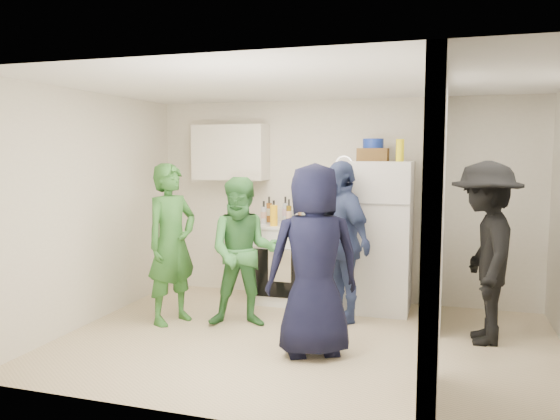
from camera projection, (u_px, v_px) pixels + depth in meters
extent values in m
plane|color=beige|center=(306.00, 342.00, 5.36)|extent=(4.80, 4.80, 0.00)
plane|color=silver|center=(340.00, 200.00, 6.84)|extent=(4.80, 0.00, 4.80)
plane|color=silver|center=(243.00, 244.00, 3.61)|extent=(4.80, 0.00, 4.80)
plane|color=silver|center=(92.00, 208.00, 5.92)|extent=(0.00, 3.40, 3.40)
plane|color=white|center=(307.00, 83.00, 5.09)|extent=(4.80, 4.80, 0.00)
cube|color=silver|center=(439.00, 208.00, 5.92)|extent=(0.12, 1.20, 2.50)
cube|color=silver|center=(433.00, 239.00, 3.83)|extent=(0.12, 1.20, 2.50)
cube|color=silver|center=(440.00, 101.00, 4.76)|extent=(0.12, 1.00, 0.40)
cube|color=white|center=(289.00, 263.00, 6.77)|extent=(0.82, 0.68, 0.97)
cube|color=silver|center=(230.00, 152.00, 7.01)|extent=(0.95, 0.34, 0.70)
cube|color=white|center=(380.00, 236.00, 6.38)|extent=(0.72, 0.70, 1.75)
cube|color=brown|center=(373.00, 155.00, 6.35)|extent=(0.35, 0.25, 0.15)
cylinder|color=navy|center=(373.00, 143.00, 6.34)|extent=(0.24, 0.24, 0.11)
cylinder|color=yellow|center=(400.00, 150.00, 6.11)|extent=(0.09, 0.09, 0.25)
cylinder|color=white|center=(344.00, 165.00, 6.76)|extent=(0.22, 0.02, 0.22)
cube|color=olive|center=(339.00, 193.00, 6.78)|extent=(0.35, 0.08, 0.03)
cylinder|color=yellow|center=(274.00, 215.00, 6.54)|extent=(0.09, 0.09, 0.25)
cylinder|color=#B50F0C|center=(302.00, 222.00, 6.46)|extent=(0.09, 0.09, 0.12)
imported|color=#316B2B|center=(172.00, 244.00, 5.90)|extent=(0.63, 0.75, 1.74)
imported|color=#398244|center=(244.00, 252.00, 5.78)|extent=(0.92, 0.80, 1.59)
imported|color=#354A75|center=(341.00, 241.00, 5.96)|extent=(1.01, 1.06, 1.77)
imported|color=black|center=(314.00, 260.00, 4.93)|extent=(1.02, 0.88, 1.76)
imported|color=black|center=(485.00, 252.00, 5.28)|extent=(0.72, 1.18, 1.77)
cylinder|color=brown|center=(269.00, 209.00, 6.89)|extent=(0.07, 0.07, 0.32)
cylinder|color=#174518|center=(274.00, 214.00, 6.67)|extent=(0.07, 0.07, 0.26)
cylinder|color=#B4BEC4|center=(285.00, 209.00, 6.86)|extent=(0.07, 0.07, 0.33)
cylinder|color=brown|center=(289.00, 212.00, 6.64)|extent=(0.06, 0.06, 0.31)
cylinder|color=#A0ADB1|center=(301.00, 213.00, 6.84)|extent=(0.07, 0.07, 0.25)
cylinder|color=#173F18|center=(305.00, 212.00, 6.67)|extent=(0.08, 0.08, 0.30)
cylinder|color=brown|center=(312.00, 214.00, 6.77)|extent=(0.07, 0.07, 0.24)
cylinder|color=#B0AFBC|center=(264.00, 213.00, 6.68)|extent=(0.07, 0.07, 0.29)
cylinder|color=#4F450D|center=(296.00, 210.00, 6.79)|extent=(0.06, 0.06, 0.32)
cylinder|color=#1E5925|center=(310.00, 214.00, 6.54)|extent=(0.07, 0.07, 0.29)
cylinder|color=brown|center=(274.00, 212.00, 6.79)|extent=(0.08, 0.08, 0.28)
cylinder|color=gray|center=(295.00, 216.00, 6.54)|extent=(0.07, 0.07, 0.25)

